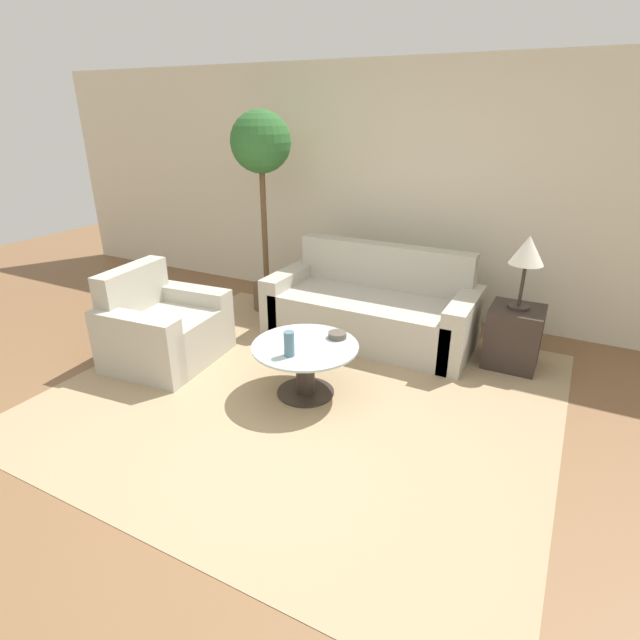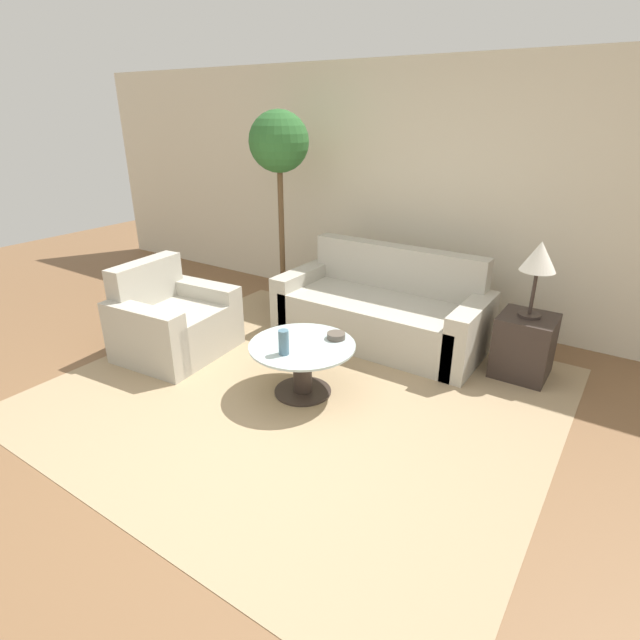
# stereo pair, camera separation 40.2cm
# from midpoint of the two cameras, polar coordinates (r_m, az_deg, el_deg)

# --- Properties ---
(ground_plane) EXTENTS (14.00, 14.00, 0.00)m
(ground_plane) POSITION_cam_midpoint_polar(r_m,az_deg,el_deg) (3.49, -9.55, -14.88)
(ground_plane) COLOR brown
(wall_back) EXTENTS (10.00, 0.06, 2.60)m
(wall_back) POSITION_cam_midpoint_polar(r_m,az_deg,el_deg) (5.46, 8.92, 14.06)
(wall_back) COLOR beige
(wall_back) RESTS_ON ground_plane
(rug) EXTENTS (3.78, 3.44, 0.01)m
(rug) POSITION_cam_midpoint_polar(r_m,az_deg,el_deg) (4.08, -4.50, -8.36)
(rug) COLOR tan
(rug) RESTS_ON ground_plane
(sofa_main) EXTENTS (2.01, 0.89, 0.88)m
(sofa_main) POSITION_cam_midpoint_polar(r_m,az_deg,el_deg) (4.97, 3.76, 1.26)
(sofa_main) COLOR #B2AD9E
(sofa_main) RESTS_ON ground_plane
(armchair) EXTENTS (0.90, 1.03, 0.85)m
(armchair) POSITION_cam_midpoint_polar(r_m,az_deg,el_deg) (4.77, -20.06, -1.13)
(armchair) COLOR #B2AD9E
(armchair) RESTS_ON ground_plane
(coffee_table) EXTENTS (0.84, 0.84, 0.43)m
(coffee_table) POSITION_cam_midpoint_polar(r_m,az_deg,el_deg) (3.95, -4.63, -4.94)
(coffee_table) COLOR #332823
(coffee_table) RESTS_ON ground_plane
(side_table) EXTENTS (0.45, 0.45, 0.54)m
(side_table) POSITION_cam_midpoint_polar(r_m,az_deg,el_deg) (4.64, 18.98, -1.87)
(side_table) COLOR #332823
(side_table) RESTS_ON ground_plane
(table_lamp) EXTENTS (0.28, 0.28, 0.63)m
(table_lamp) POSITION_cam_midpoint_polar(r_m,az_deg,el_deg) (4.39, 20.24, 7.15)
(table_lamp) COLOR #332823
(table_lamp) RESTS_ON side_table
(potted_plant) EXTENTS (0.62, 0.62, 2.13)m
(potted_plant) POSITION_cam_midpoint_polar(r_m,az_deg,el_deg) (5.42, -8.93, 17.40)
(potted_plant) COLOR brown
(potted_plant) RESTS_ON ground_plane
(vase) EXTENTS (0.08, 0.08, 0.19)m
(vase) POSITION_cam_midpoint_polar(r_m,az_deg,el_deg) (3.69, -6.68, -2.79)
(vase) COLOR slate
(vase) RESTS_ON coffee_table
(bowl) EXTENTS (0.15, 0.15, 0.05)m
(bowl) POSITION_cam_midpoint_polar(r_m,az_deg,el_deg) (3.97, -0.89, -1.80)
(bowl) COLOR brown
(bowl) RESTS_ON coffee_table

